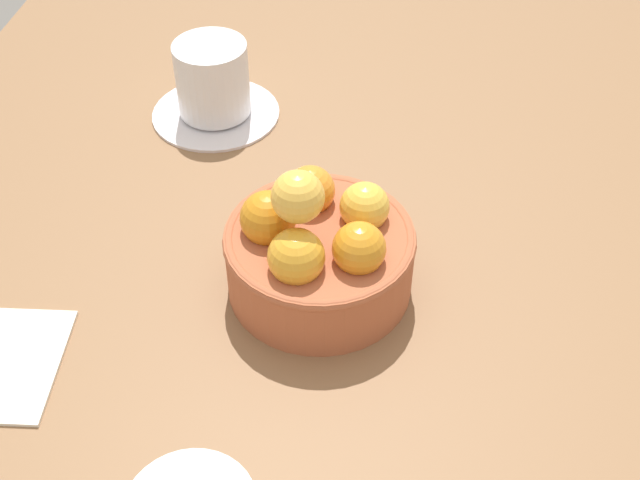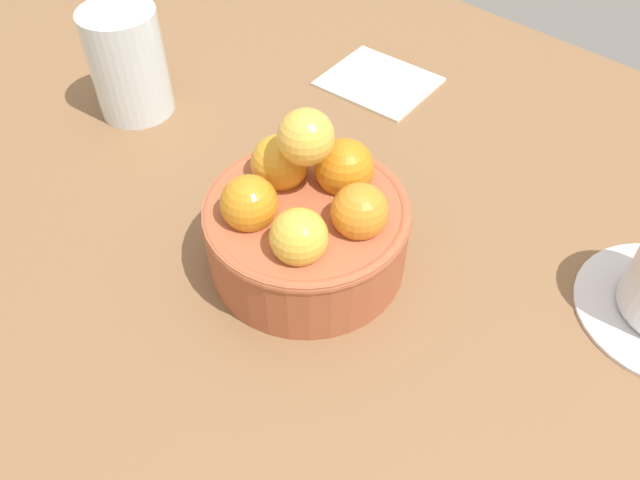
% 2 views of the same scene
% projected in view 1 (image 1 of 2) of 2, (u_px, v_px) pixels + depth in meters
% --- Properties ---
extents(ground_plane, '(1.45, 0.85, 0.04)m').
position_uv_depth(ground_plane, '(320.00, 303.00, 0.68)').
color(ground_plane, brown).
extents(terracotta_bowl, '(0.15, 0.15, 0.12)m').
position_uv_depth(terracotta_bowl, '(318.00, 249.00, 0.63)').
color(terracotta_bowl, '#AD5938').
rests_on(terracotta_bowl, ground_plane).
extents(coffee_cup, '(0.13, 0.13, 0.08)m').
position_uv_depth(coffee_cup, '(213.00, 86.00, 0.81)').
color(coffee_cup, silver).
rests_on(coffee_cup, ground_plane).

